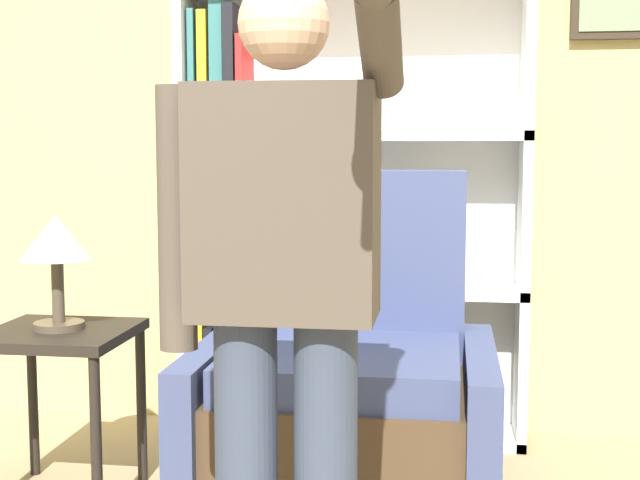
{
  "coord_description": "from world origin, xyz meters",
  "views": [
    {
      "loc": [
        0.6,
        -1.82,
        1.24
      ],
      "look_at": [
        0.24,
        0.62,
        0.97
      ],
      "focal_mm": 50.0,
      "sensor_mm": 36.0,
      "label": 1
    }
  ],
  "objects_px": {
    "side_table": "(60,357)",
    "table_lamp": "(56,245)",
    "person_standing": "(283,282)",
    "armchair": "(347,401)",
    "bookcase": "(312,222)"
  },
  "relations": [
    {
      "from": "bookcase",
      "to": "table_lamp",
      "type": "height_order",
      "value": "bookcase"
    },
    {
      "from": "side_table",
      "to": "table_lamp",
      "type": "bearing_deg",
      "value": -45.0
    },
    {
      "from": "armchair",
      "to": "table_lamp",
      "type": "relative_size",
      "value": 2.9
    },
    {
      "from": "bookcase",
      "to": "side_table",
      "type": "height_order",
      "value": "bookcase"
    },
    {
      "from": "bookcase",
      "to": "table_lamp",
      "type": "relative_size",
      "value": 4.84
    },
    {
      "from": "armchair",
      "to": "side_table",
      "type": "xyz_separation_m",
      "value": [
        -0.98,
        -0.11,
        0.15
      ]
    },
    {
      "from": "armchair",
      "to": "side_table",
      "type": "relative_size",
      "value": 1.89
    },
    {
      "from": "armchair",
      "to": "person_standing",
      "type": "relative_size",
      "value": 0.71
    },
    {
      "from": "person_standing",
      "to": "table_lamp",
      "type": "bearing_deg",
      "value": 138.09
    },
    {
      "from": "bookcase",
      "to": "side_table",
      "type": "distance_m",
      "value": 1.2
    },
    {
      "from": "person_standing",
      "to": "table_lamp",
      "type": "xyz_separation_m",
      "value": [
        -0.95,
        0.85,
        -0.03
      ]
    },
    {
      "from": "side_table",
      "to": "table_lamp",
      "type": "xyz_separation_m",
      "value": [
        0.0,
        -0.0,
        0.39
      ]
    },
    {
      "from": "person_standing",
      "to": "table_lamp",
      "type": "relative_size",
      "value": 4.09
    },
    {
      "from": "side_table",
      "to": "table_lamp",
      "type": "height_order",
      "value": "table_lamp"
    },
    {
      "from": "armchair",
      "to": "person_standing",
      "type": "xyz_separation_m",
      "value": [
        -0.04,
        -0.96,
        0.56
      ]
    }
  ]
}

